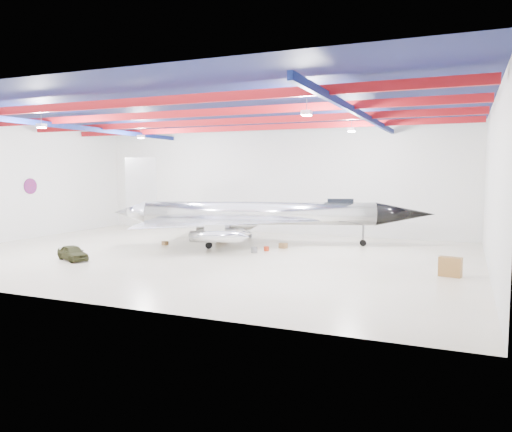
% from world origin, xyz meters
% --- Properties ---
extents(floor, '(40.00, 40.00, 0.00)m').
position_xyz_m(floor, '(0.00, 0.00, 0.00)').
color(floor, beige).
rests_on(floor, ground).
extents(wall_back, '(40.00, 0.00, 40.00)m').
position_xyz_m(wall_back, '(0.00, 15.00, 5.50)').
color(wall_back, silver).
rests_on(wall_back, floor).
extents(wall_left, '(0.00, 30.00, 30.00)m').
position_xyz_m(wall_left, '(-20.00, 0.00, 5.50)').
color(wall_left, silver).
rests_on(wall_left, floor).
extents(wall_right, '(0.00, 30.00, 30.00)m').
position_xyz_m(wall_right, '(20.00, 0.00, 5.50)').
color(wall_right, silver).
rests_on(wall_right, floor).
extents(ceiling, '(40.00, 40.00, 0.00)m').
position_xyz_m(ceiling, '(0.00, 0.00, 11.00)').
color(ceiling, '#0A0F38').
rests_on(ceiling, wall_back).
extents(ceiling_structure, '(39.50, 29.50, 1.08)m').
position_xyz_m(ceiling_structure, '(0.00, 0.00, 10.32)').
color(ceiling_structure, maroon).
rests_on(ceiling_structure, ceiling).
extents(wall_roundel, '(0.10, 1.50, 1.50)m').
position_xyz_m(wall_roundel, '(-19.94, 2.00, 5.00)').
color(wall_roundel, '#B21414').
rests_on(wall_roundel, wall_left).
extents(jet_aircraft, '(27.12, 20.08, 7.62)m').
position_xyz_m(jet_aircraft, '(1.92, 6.26, 2.50)').
color(jet_aircraft, silver).
rests_on(jet_aircraft, floor).
extents(jeep, '(3.45, 2.51, 1.09)m').
position_xyz_m(jeep, '(-7.47, -5.99, 0.55)').
color(jeep, '#313319').
rests_on(jeep, floor).
extents(desk, '(1.41, 0.90, 1.20)m').
position_xyz_m(desk, '(17.78, -1.48, 0.60)').
color(desk, brown).
rests_on(desk, floor).
extents(crate_ply, '(0.57, 0.51, 0.34)m').
position_xyz_m(crate_ply, '(-5.57, 3.05, 0.17)').
color(crate_ply, olive).
rests_on(crate_ply, floor).
extents(toolbox_red, '(0.51, 0.43, 0.32)m').
position_xyz_m(toolbox_red, '(-1.88, 7.15, 0.16)').
color(toolbox_red, '#A92A10').
rests_on(toolbox_red, floor).
extents(engine_drum, '(0.60, 0.60, 0.46)m').
position_xyz_m(engine_drum, '(3.30, 2.10, 0.23)').
color(engine_drum, '#59595B').
rests_on(engine_drum, floor).
extents(parts_bin, '(0.71, 0.62, 0.43)m').
position_xyz_m(parts_bin, '(4.57, 5.29, 0.21)').
color(parts_bin, olive).
rests_on(parts_bin, floor).
extents(crate_small, '(0.51, 0.45, 0.30)m').
position_xyz_m(crate_small, '(-6.30, 8.83, 0.15)').
color(crate_small, '#59595B').
rests_on(crate_small, floor).
extents(tool_chest, '(0.54, 0.54, 0.38)m').
position_xyz_m(tool_chest, '(3.83, 3.38, 0.19)').
color(tool_chest, '#A92A10').
rests_on(tool_chest, floor).
extents(oil_barrel, '(0.59, 0.52, 0.35)m').
position_xyz_m(oil_barrel, '(-1.88, 6.22, 0.18)').
color(oil_barrel, olive).
rests_on(oil_barrel, floor).
extents(spares_box, '(0.44, 0.44, 0.38)m').
position_xyz_m(spares_box, '(-0.80, 10.66, 0.19)').
color(spares_box, '#59595B').
rests_on(spares_box, floor).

